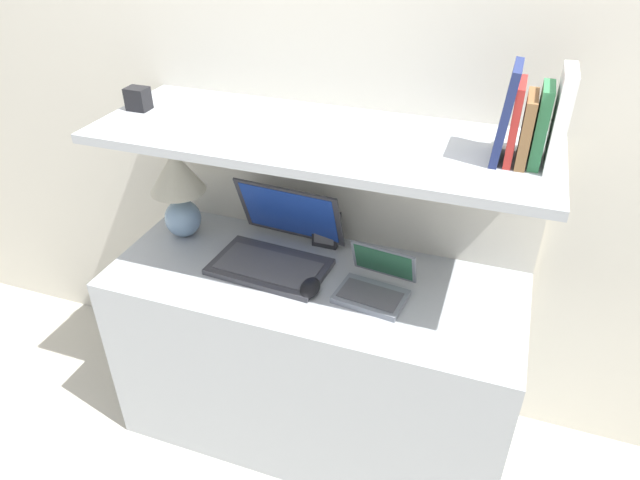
{
  "coord_description": "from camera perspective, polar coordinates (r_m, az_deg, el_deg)",
  "views": [
    {
      "loc": [
        0.53,
        -1.15,
        1.86
      ],
      "look_at": [
        0.03,
        0.28,
        0.88
      ],
      "focal_mm": 32.0,
      "sensor_mm": 36.0,
      "label": 1
    }
  ],
  "objects": [
    {
      "name": "computer_mouse",
      "position": [
        1.83,
        -1.0,
        -4.81
      ],
      "size": [
        0.07,
        0.11,
        0.04
      ],
      "color": "black",
      "rests_on": "desk"
    },
    {
      "name": "book_navy",
      "position": [
        1.58,
        18.12,
        11.95
      ],
      "size": [
        0.04,
        0.15,
        0.25
      ],
      "color": "navy",
      "rests_on": "shelf"
    },
    {
      "name": "wall_back",
      "position": [
        1.96,
        2.67,
        13.15
      ],
      "size": [
        6.0,
        0.05,
        2.4
      ],
      "color": "beige",
      "rests_on": "ground_plane"
    },
    {
      "name": "table_lamp",
      "position": [
        2.09,
        -14.01,
        5.31
      ],
      "size": [
        0.2,
        0.2,
        0.34
      ],
      "color": "#7593B2",
      "rests_on": "desk"
    },
    {
      "name": "shelf",
      "position": [
        1.72,
        -0.06,
        10.14
      ],
      "size": [
        1.38,
        0.5,
        0.03
      ],
      "color": "#999EA3",
      "rests_on": "back_riser"
    },
    {
      "name": "shelf_gadget",
      "position": [
        1.98,
        -17.73,
        13.31
      ],
      "size": [
        0.07,
        0.06,
        0.07
      ],
      "color": "black",
      "rests_on": "shelf"
    },
    {
      "name": "book_red",
      "position": [
        1.59,
        18.92,
        11.09
      ],
      "size": [
        0.02,
        0.14,
        0.21
      ],
      "color": "#A82823",
      "rests_on": "shelf"
    },
    {
      "name": "book_green",
      "position": [
        1.59,
        21.24,
        10.61
      ],
      "size": [
        0.03,
        0.12,
        0.21
      ],
      "color": "#2D7042",
      "rests_on": "shelf"
    },
    {
      "name": "back_riser",
      "position": [
        2.2,
        1.92,
        -2.34
      ],
      "size": [
        1.38,
        0.04,
        1.18
      ],
      "color": "beige",
      "rests_on": "ground_plane"
    },
    {
      "name": "desk",
      "position": [
        2.13,
        -0.66,
        -11.74
      ],
      "size": [
        1.38,
        0.55,
        0.72
      ],
      "color": "#999EA3",
      "rests_on": "ground_plane"
    },
    {
      "name": "laptop_small",
      "position": [
        1.82,
        5.49,
        -4.57
      ],
      "size": [
        0.24,
        0.23,
        0.14
      ],
      "color": "slate",
      "rests_on": "desk"
    },
    {
      "name": "book_white",
      "position": [
        1.59,
        22.89,
        11.06
      ],
      "size": [
        0.03,
        0.16,
        0.25
      ],
      "color": "silver",
      "rests_on": "shelf"
    },
    {
      "name": "laptop_large",
      "position": [
        1.96,
        -4.35,
        -0.75
      ],
      "size": [
        0.41,
        0.36,
        0.25
      ],
      "color": "#333338",
      "rests_on": "desk"
    },
    {
      "name": "book_brown",
      "position": [
        1.59,
        19.98,
        10.38
      ],
      "size": [
        0.03,
        0.14,
        0.18
      ],
      "color": "brown",
      "rests_on": "shelf"
    },
    {
      "name": "router_box",
      "position": [
        2.04,
        0.65,
        1.08
      ],
      "size": [
        0.09,
        0.06,
        0.13
      ],
      "color": "black",
      "rests_on": "desk"
    }
  ]
}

